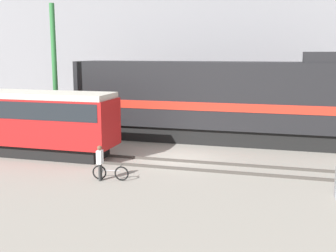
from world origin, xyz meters
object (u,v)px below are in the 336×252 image
freight_locomotive (211,100)px  bicycle (110,173)px  utility_pole_left (55,75)px  streetcar (29,119)px  person (100,160)px

freight_locomotive → bicycle: 9.95m
utility_pole_left → streetcar: bearing=-87.6°
freight_locomotive → utility_pole_left: (-9.00, -3.08, 1.59)m
streetcar → bicycle: 7.06m
bicycle → utility_pole_left: utility_pole_left is taller
person → utility_pole_left: bearing=132.4°
streetcar → person: size_ratio=6.15×
person → utility_pole_left: 9.25m
person → utility_pole_left: utility_pole_left is taller
bicycle → freight_locomotive: bearing=73.4°
bicycle → person: (-0.40, -0.19, 0.62)m
bicycle → person: bearing=-154.5°
freight_locomotive → utility_pole_left: size_ratio=2.02×
bicycle → streetcar: bearing=152.9°
freight_locomotive → bicycle: freight_locomotive is taller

